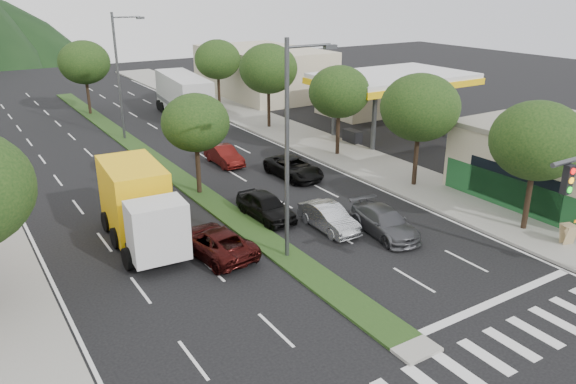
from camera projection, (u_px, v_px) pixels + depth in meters
ground at (407, 344)px, 19.99m from camera, size 160.00×160.00×0.00m
sidewalk_right at (305, 139)px, 46.01m from camera, size 5.00×90.00×0.15m
median at (145, 153)px, 42.12m from camera, size 1.60×56.00×0.12m
crosswalk at (449, 375)px, 18.40m from camera, size 19.00×2.20×0.01m
storefront_right at (563, 165)px, 33.06m from camera, size 9.00×10.00×4.00m
gas_canopy at (393, 81)px, 45.29m from camera, size 12.20×8.20×5.25m
bldg_right_far at (263, 72)px, 63.67m from camera, size 10.00×16.00×5.20m
tree_r_a at (537, 141)px, 27.48m from camera, size 4.60×4.60×6.63m
tree_r_b at (420, 108)px, 33.73m from camera, size 4.80×4.80×6.94m
tree_r_c at (339, 92)px, 40.17m from camera, size 4.40×4.40×6.48m
tree_r_d at (268, 69)px, 47.93m from camera, size 5.00×5.00×7.17m
tree_r_e at (218, 60)px, 55.94m from camera, size 4.60×4.60×6.71m
tree_med_near at (196, 123)px, 32.68m from camera, size 4.00×4.00×6.02m
tree_med_far at (84, 62)px, 53.05m from camera, size 4.80×4.80×6.94m
streetlight_near at (291, 142)px, 24.47m from camera, size 2.60×0.25×10.00m
streetlight_mid at (120, 71)px, 44.25m from camera, size 2.60×0.25×10.00m
sedan_silver at (329, 218)px, 29.06m from camera, size 1.51×4.06×1.33m
suv_maroon at (215, 242)px, 26.32m from camera, size 2.87×5.11×1.35m
car_queue_a at (266, 206)px, 30.40m from camera, size 1.85×4.30×1.45m
car_queue_b at (385, 222)px, 28.51m from camera, size 2.48×4.83×1.34m
car_queue_c at (224, 155)px, 39.55m from camera, size 1.40×3.99×1.32m
car_queue_d at (294, 168)px, 36.91m from camera, size 2.32×4.82×1.32m
box_truck at (139, 207)px, 27.54m from camera, size 3.39×7.70×3.71m
motorhome at (184, 95)px, 53.12m from camera, size 4.31×10.57×3.95m
a_frame_sign at (568, 232)px, 27.16m from camera, size 0.77×0.82×1.33m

